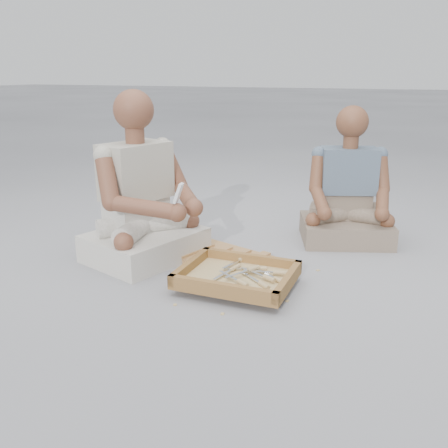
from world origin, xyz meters
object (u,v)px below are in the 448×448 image
at_px(tool_tray, 237,277).
at_px(craftsman, 143,204).
at_px(companion, 347,198).
at_px(carved_panel, 224,259).

distance_m(tool_tray, craftsman, 0.73).
distance_m(craftsman, companion, 1.27).
relative_size(tool_tray, companion, 0.67).
bearing_deg(companion, craftsman, 16.99).
bearing_deg(carved_panel, craftsman, -165.68).
xyz_separation_m(carved_panel, craftsman, (-0.45, -0.12, 0.30)).
relative_size(carved_panel, companion, 0.65).
xyz_separation_m(carved_panel, companion, (0.55, 0.66, 0.26)).
bearing_deg(companion, carved_panel, 29.44).
bearing_deg(tool_tray, companion, 69.89).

